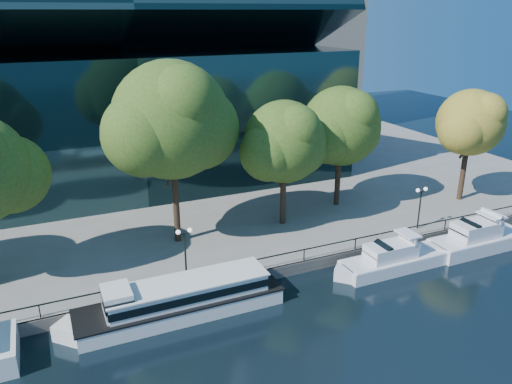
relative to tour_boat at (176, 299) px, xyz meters
name	(u,v)px	position (x,y,z in m)	size (l,w,h in m)	color
ground	(265,304)	(6.27, -1.35, -1.28)	(160.00, 160.00, 0.00)	black
promenade	(152,165)	(6.27, 35.03, -0.78)	(90.00, 67.08, 1.00)	slate
railing	(248,262)	(6.27, 1.90, 0.66)	(88.20, 0.08, 0.99)	black
convention_building	(123,115)	(2.27, 30.44, 7.22)	(50.00, 24.57, 21.43)	black
tour_boat	(176,299)	(0.00, 0.00, 0.00)	(15.90, 3.55, 3.02)	silver
cruiser_near	(390,259)	(17.93, -0.78, -0.34)	(10.46, 2.69, 3.03)	silver
cruiser_far	(475,239)	(27.08, -0.94, -0.18)	(10.60, 2.94, 3.46)	silver
tree_2	(174,123)	(3.07, 9.64, 10.33)	(12.17, 9.98, 15.69)	black
tree_3	(286,143)	(13.25, 9.34, 7.58)	(9.42, 7.73, 11.80)	black
tree_4	(342,128)	(20.71, 11.48, 7.90)	(9.93, 8.14, 12.33)	black
tree_5	(472,124)	(33.73, 7.38, 7.95)	(8.56, 7.02, 11.82)	black
lamp_1	(185,242)	(1.70, 3.15, 2.70)	(1.26, 0.36, 4.03)	black
lamp_2	(421,199)	(24.12, 3.15, 2.70)	(1.26, 0.36, 4.03)	black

